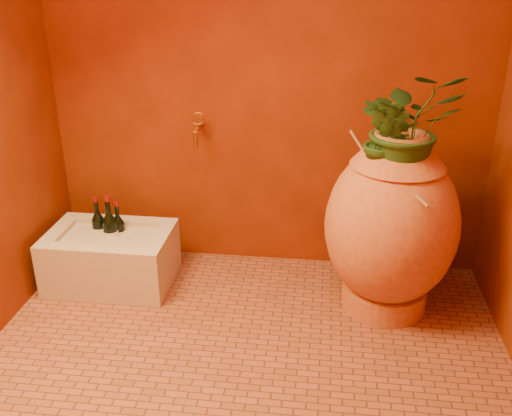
# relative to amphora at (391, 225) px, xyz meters

# --- Properties ---
(floor) EXTENTS (2.50, 2.50, 0.00)m
(floor) POSITION_rel_amphora_xyz_m (-0.69, -0.55, -0.48)
(floor) COLOR brown
(floor) RESTS_ON ground
(wall_back) EXTENTS (2.50, 0.02, 2.50)m
(wall_back) POSITION_rel_amphora_xyz_m (-0.69, 0.45, 0.77)
(wall_back) COLOR #571D05
(wall_back) RESTS_ON ground
(amphora) EXTENTS (0.86, 0.86, 0.97)m
(amphora) POSITION_rel_amphora_xyz_m (0.00, 0.00, 0.00)
(amphora) COLOR #D4713B
(amphora) RESTS_ON floor
(stone_basin) EXTENTS (0.69, 0.47, 0.32)m
(stone_basin) POSITION_rel_amphora_xyz_m (-1.54, 0.05, -0.33)
(stone_basin) COLOR beige
(stone_basin) RESTS_ON floor
(wine_bottle_a) EXTENTS (0.08, 0.08, 0.31)m
(wine_bottle_a) POSITION_rel_amphora_xyz_m (-1.63, 0.14, -0.19)
(wine_bottle_a) COLOR black
(wine_bottle_a) RESTS_ON stone_basin
(wine_bottle_b) EXTENTS (0.08, 0.08, 0.35)m
(wine_bottle_b) POSITION_rel_amphora_xyz_m (-1.53, 0.08, -0.18)
(wine_bottle_b) COLOR black
(wine_bottle_b) RESTS_ON stone_basin
(wine_bottle_c) EXTENTS (0.07, 0.07, 0.29)m
(wine_bottle_c) POSITION_rel_amphora_xyz_m (-1.50, 0.13, -0.20)
(wine_bottle_c) COLOR black
(wine_bottle_c) RESTS_ON stone_basin
(wall_tap) EXTENTS (0.08, 0.17, 0.18)m
(wall_tap) POSITION_rel_amphora_xyz_m (-1.07, 0.36, 0.37)
(wall_tap) COLOR #A56E26
(wall_tap) RESTS_ON wall_back
(plant_main) EXTENTS (0.54, 0.48, 0.53)m
(plant_main) POSITION_rel_amphora_xyz_m (0.02, -0.02, 0.53)
(plant_main) COLOR #1E4418
(plant_main) RESTS_ON amphora
(plant_side) EXTENTS (0.29, 0.29, 0.41)m
(plant_side) POSITION_rel_amphora_xyz_m (-0.07, -0.08, 0.47)
(plant_side) COLOR #1E4418
(plant_side) RESTS_ON amphora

